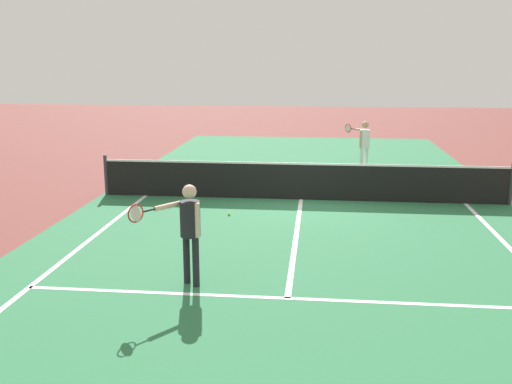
{
  "coord_description": "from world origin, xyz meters",
  "views": [
    {
      "loc": [
        0.41,
        -14.67,
        3.55
      ],
      "look_at": [
        -0.78,
        -3.6,
        1.0
      ],
      "focal_mm": 41.01,
      "sensor_mm": 36.0,
      "label": 1
    }
  ],
  "objects_px": {
    "tennis_ball_near_net": "(229,214)",
    "player_far": "(364,141)",
    "net": "(301,181)",
    "player_near": "(189,224)"
  },
  "relations": [
    {
      "from": "tennis_ball_near_net",
      "to": "player_far",
      "type": "bearing_deg",
      "value": 58.02
    },
    {
      "from": "net",
      "to": "player_near",
      "type": "relative_size",
      "value": 6.35
    },
    {
      "from": "player_far",
      "to": "player_near",
      "type": "bearing_deg",
      "value": -109.24
    },
    {
      "from": "player_far",
      "to": "tennis_ball_near_net",
      "type": "height_order",
      "value": "player_far"
    },
    {
      "from": "net",
      "to": "player_far",
      "type": "relative_size",
      "value": 6.34
    },
    {
      "from": "net",
      "to": "tennis_ball_near_net",
      "type": "distance_m",
      "value": 2.42
    },
    {
      "from": "net",
      "to": "player_far",
      "type": "height_order",
      "value": "player_far"
    },
    {
      "from": "net",
      "to": "tennis_ball_near_net",
      "type": "relative_size",
      "value": 158.18
    },
    {
      "from": "player_near",
      "to": "tennis_ball_near_net",
      "type": "bearing_deg",
      "value": 90.35
    },
    {
      "from": "player_far",
      "to": "tennis_ball_near_net",
      "type": "bearing_deg",
      "value": -121.98
    }
  ]
}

